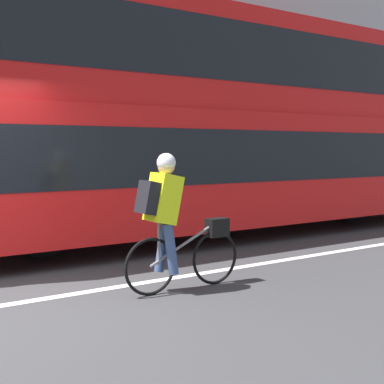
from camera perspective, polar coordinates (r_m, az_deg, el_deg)
bus at (r=10.02m, az=3.62°, el=7.83°), size 11.46×2.43×3.95m
cyclist_on_bike at (r=6.01m, az=-2.18°, el=-2.71°), size 1.54×0.32×1.57m
street_sign_post at (r=13.08m, az=-1.85°, el=4.19°), size 0.36×0.09×2.54m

